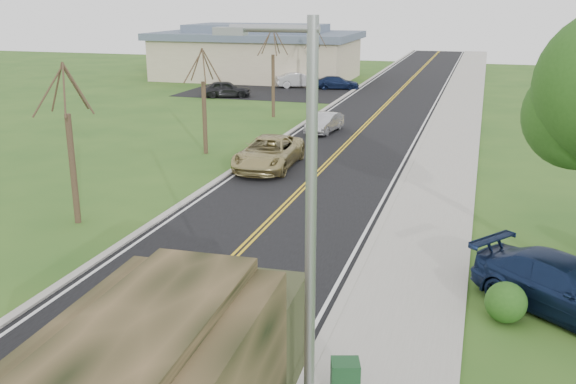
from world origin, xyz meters
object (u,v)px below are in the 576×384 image
at_px(suv_champagne, 269,153).
at_px(sedan_silver, 325,123).
at_px(pickup_navy, 567,288).
at_px(utility_box_near, 345,378).

distance_m(suv_champagne, sedan_silver, 9.61).
xyz_separation_m(sedan_silver, pickup_navy, (12.16, -22.21, 0.15)).
distance_m(suv_champagne, pickup_navy, 17.90).
relative_size(suv_champagne, utility_box_near, 7.05).
relative_size(sedan_silver, pickup_navy, 0.71).
bearing_deg(sedan_silver, pickup_navy, -53.53).
relative_size(pickup_navy, utility_box_near, 6.63).
xyz_separation_m(sedan_silver, utility_box_near, (7.26, -27.72, -0.12)).
distance_m(sedan_silver, pickup_navy, 25.32).
bearing_deg(suv_champagne, sedan_silver, 84.83).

